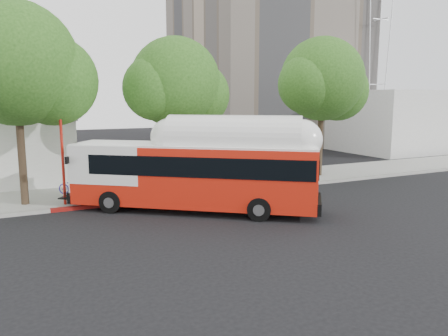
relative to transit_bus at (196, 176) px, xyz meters
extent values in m
plane|color=black|center=(1.81, -1.17, -1.69)|extent=(120.00, 120.00, 0.00)
cube|color=gray|center=(1.81, 5.33, -1.61)|extent=(60.00, 5.00, 0.15)
cube|color=gray|center=(1.81, 2.73, -1.61)|extent=(60.00, 0.30, 0.15)
cube|color=maroon|center=(-1.19, 2.73, -1.61)|extent=(10.00, 0.32, 0.16)
cylinder|color=#2D2116|center=(-7.19, 4.33, 1.35)|extent=(0.36, 0.36, 6.08)
sphere|color=#224C15|center=(-7.19, 4.33, 5.15)|extent=(5.80, 5.80, 5.80)
sphere|color=#224C15|center=(-5.60, 4.53, 4.39)|extent=(4.35, 4.35, 4.35)
cylinder|color=#2D2116|center=(0.81, 4.83, 1.03)|extent=(0.36, 0.36, 5.44)
sphere|color=#224C15|center=(0.81, 4.83, 4.43)|extent=(5.00, 5.00, 5.00)
sphere|color=#224C15|center=(2.18, 5.03, 3.75)|extent=(3.75, 3.75, 3.75)
cylinder|color=#2D2116|center=(10.81, 4.63, 1.19)|extent=(0.36, 0.36, 5.76)
sphere|color=#224C15|center=(10.81, 4.63, 4.79)|extent=(5.40, 5.40, 5.40)
sphere|color=#224C15|center=(12.29, 4.83, 4.07)|extent=(4.05, 4.05, 4.05)
cube|color=silver|center=(31.81, 14.83, 1.31)|extent=(20.00, 12.00, 6.00)
cube|color=red|center=(-0.07, 0.05, 0.01)|extent=(10.48, 8.82, 2.73)
cube|color=black|center=(0.31, -0.23, 0.58)|extent=(9.62, 8.18, 0.90)
cube|color=white|center=(-0.07, 0.05, 1.42)|extent=(10.43, 8.76, 0.09)
cube|color=white|center=(1.43, -1.09, 1.66)|extent=(5.94, 5.16, 0.52)
cube|color=black|center=(-4.98, 3.80, -1.21)|extent=(1.63, 1.81, 0.06)
imported|color=#2E229C|center=(-4.98, 3.80, -0.76)|extent=(1.43, 1.63, 0.85)
cylinder|color=#B41D13|center=(-5.44, 3.44, 0.53)|extent=(0.13, 0.13, 4.42)
cube|color=black|center=(-5.44, 3.44, 2.85)|extent=(0.06, 0.44, 0.28)
camera|label=1|loc=(-7.54, -18.51, 3.54)|focal=35.00mm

